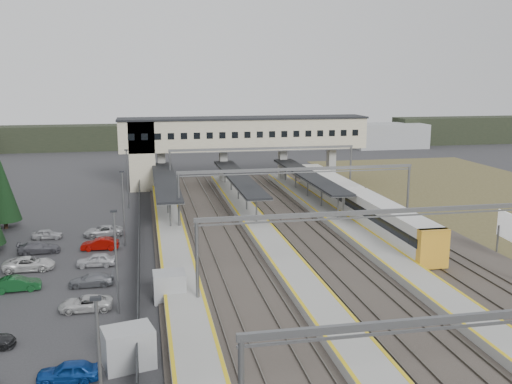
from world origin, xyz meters
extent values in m
plane|color=#2B2B2D|center=(0.00, 0.00, 0.00)|extent=(220.00, 220.00, 0.00)
cylinder|color=black|center=(-22.00, 20.00, 0.60)|extent=(0.44, 0.44, 1.20)
cone|color=black|center=(-22.00, 20.00, 4.60)|extent=(3.74, 3.74, 7.20)
imported|color=#0F3E1B|center=(-16.50, -1.50, 0.63)|extent=(3.93, 1.70, 1.26)
imported|color=silver|center=(-16.50, 3.80, 0.64)|extent=(4.63, 2.20, 1.28)
imported|color=#494950|center=(-16.50, 9.10, 0.60)|extent=(4.25, 1.96, 1.20)
imported|color=#A1A2A6|center=(-16.50, 14.40, 0.56)|extent=(3.31, 1.41, 1.11)
imported|color=navy|center=(-10.50, -17.40, 0.62)|extent=(3.72, 1.65, 1.24)
imported|color=#B7B7B7|center=(-10.50, -6.80, 0.57)|extent=(4.12, 1.99, 1.13)
imported|color=slate|center=(-10.50, -1.50, 0.55)|extent=(3.82, 1.58, 1.11)
imported|color=#B2B2B8|center=(-10.50, 3.80, 0.63)|extent=(3.75, 1.65, 1.26)
imported|color=#760703|center=(-10.50, 9.10, 0.63)|extent=(3.89, 1.55, 1.26)
imported|color=#A3A4A7|center=(-10.50, 14.40, 0.60)|extent=(4.44, 2.26, 1.20)
cylinder|color=slate|center=(-8.00, -25.00, 4.00)|extent=(0.16, 0.16, 8.00)
cube|color=black|center=(-8.00, -25.00, 8.00)|extent=(0.50, 0.25, 0.15)
cylinder|color=slate|center=(-8.00, -8.00, 4.00)|extent=(0.16, 0.16, 8.00)
cube|color=black|center=(-8.00, -8.00, 8.00)|extent=(0.50, 0.25, 0.15)
cylinder|color=slate|center=(-8.00, 10.00, 4.00)|extent=(0.16, 0.16, 8.00)
cube|color=black|center=(-8.00, 10.00, 8.00)|extent=(0.50, 0.25, 0.15)
cylinder|color=slate|center=(-8.00, 28.00, 4.00)|extent=(0.16, 0.16, 8.00)
cube|color=black|center=(-8.00, 28.00, 8.00)|extent=(0.50, 0.25, 0.15)
cube|color=#26282B|center=(-6.50, 5.00, 1.00)|extent=(0.08, 90.00, 2.00)
cube|color=gray|center=(-7.06, -16.24, 1.25)|extent=(3.43, 2.84, 2.50)
cube|color=gray|center=(-4.07, -5.98, 1.17)|extent=(2.60, 2.19, 2.33)
cube|color=#322D28|center=(12.00, 5.00, 0.10)|extent=(34.00, 90.00, 0.20)
cube|color=#59544C|center=(-0.72, 5.00, 0.28)|extent=(0.08, 90.00, 0.14)
cube|color=#59544C|center=(0.72, 5.00, 0.28)|extent=(0.08, 90.00, 0.14)
cube|color=#59544C|center=(3.28, 5.00, 0.28)|extent=(0.08, 90.00, 0.14)
cube|color=#59544C|center=(4.72, 5.00, 0.28)|extent=(0.08, 90.00, 0.14)
cube|color=#59544C|center=(9.28, 5.00, 0.28)|extent=(0.08, 90.00, 0.14)
cube|color=#59544C|center=(10.72, 5.00, 0.28)|extent=(0.08, 90.00, 0.14)
cube|color=#59544C|center=(13.28, 5.00, 0.28)|extent=(0.08, 90.00, 0.14)
cube|color=#59544C|center=(14.72, 5.00, 0.28)|extent=(0.08, 90.00, 0.14)
cube|color=#59544C|center=(19.28, 5.00, 0.28)|extent=(0.08, 90.00, 0.14)
cube|color=#59544C|center=(20.72, 5.00, 0.28)|extent=(0.08, 90.00, 0.14)
cube|color=#59544C|center=(23.28, 5.00, 0.28)|extent=(0.08, 90.00, 0.14)
cube|color=#59544C|center=(24.72, 5.00, 0.28)|extent=(0.08, 90.00, 0.14)
cube|color=gray|center=(-3.00, 5.00, 0.45)|extent=(3.20, 82.00, 0.90)
cube|color=gold|center=(-4.45, 5.00, 0.91)|extent=(0.25, 82.00, 0.02)
cube|color=gold|center=(-1.55, 5.00, 0.91)|extent=(0.25, 82.00, 0.02)
cube|color=gray|center=(7.00, 5.00, 0.45)|extent=(3.20, 82.00, 0.90)
cube|color=gold|center=(5.55, 5.00, 0.91)|extent=(0.25, 82.00, 0.02)
cube|color=gold|center=(8.45, 5.00, 0.91)|extent=(0.25, 82.00, 0.02)
cube|color=gray|center=(17.00, 5.00, 0.45)|extent=(3.20, 82.00, 0.90)
cube|color=gold|center=(15.55, 5.00, 0.91)|extent=(0.25, 82.00, 0.02)
cube|color=gold|center=(18.45, 5.00, 0.91)|extent=(0.25, 82.00, 0.02)
cube|color=black|center=(-3.00, 27.00, 4.00)|extent=(3.00, 30.00, 0.25)
cube|color=slate|center=(-3.00, 27.00, 3.85)|extent=(3.10, 30.00, 0.12)
cylinder|color=slate|center=(-3.00, 14.00, 2.40)|extent=(0.20, 0.20, 3.10)
cylinder|color=slate|center=(-3.00, 20.50, 2.40)|extent=(0.20, 0.20, 3.10)
cylinder|color=slate|center=(-3.00, 27.00, 2.40)|extent=(0.20, 0.20, 3.10)
cylinder|color=slate|center=(-3.00, 33.50, 2.40)|extent=(0.20, 0.20, 3.10)
cylinder|color=slate|center=(-3.00, 40.00, 2.40)|extent=(0.20, 0.20, 3.10)
cube|color=black|center=(7.00, 27.00, 4.00)|extent=(3.00, 30.00, 0.25)
cube|color=slate|center=(7.00, 27.00, 3.85)|extent=(3.10, 30.00, 0.12)
cylinder|color=slate|center=(7.00, 14.00, 2.40)|extent=(0.20, 0.20, 3.10)
cylinder|color=slate|center=(7.00, 20.50, 2.40)|extent=(0.20, 0.20, 3.10)
cylinder|color=slate|center=(7.00, 27.00, 2.40)|extent=(0.20, 0.20, 3.10)
cylinder|color=slate|center=(7.00, 33.50, 2.40)|extent=(0.20, 0.20, 3.10)
cylinder|color=slate|center=(7.00, 40.00, 2.40)|extent=(0.20, 0.20, 3.10)
cube|color=black|center=(17.00, 27.00, 4.00)|extent=(3.00, 30.00, 0.25)
cube|color=slate|center=(17.00, 27.00, 3.85)|extent=(3.10, 30.00, 0.12)
cylinder|color=slate|center=(17.00, 14.00, 2.40)|extent=(0.20, 0.20, 3.10)
cylinder|color=slate|center=(17.00, 20.50, 2.40)|extent=(0.20, 0.20, 3.10)
cylinder|color=slate|center=(17.00, 27.00, 2.40)|extent=(0.20, 0.20, 3.10)
cylinder|color=slate|center=(17.00, 33.50, 2.40)|extent=(0.20, 0.20, 3.10)
cylinder|color=slate|center=(17.00, 40.00, 2.40)|extent=(0.20, 0.20, 3.10)
cube|color=#B3A78F|center=(10.50, 42.00, 8.50)|extent=(40.00, 6.00, 5.00)
cube|color=black|center=(10.50, 42.00, 11.05)|extent=(40.40, 6.40, 0.30)
cube|color=#B3A78F|center=(-6.00, 42.00, 5.50)|extent=(4.00, 6.00, 11.00)
cube|color=black|center=(-7.50, 38.98, 8.60)|extent=(1.00, 0.06, 1.00)
cube|color=black|center=(-5.50, 38.98, 8.60)|extent=(1.00, 0.06, 1.00)
cube|color=black|center=(-3.50, 38.98, 8.60)|extent=(1.00, 0.06, 1.00)
cube|color=black|center=(-1.50, 38.98, 8.60)|extent=(1.00, 0.06, 1.00)
cube|color=black|center=(0.50, 38.98, 8.60)|extent=(1.00, 0.06, 1.00)
cube|color=black|center=(2.50, 38.98, 8.60)|extent=(1.00, 0.06, 1.00)
cube|color=black|center=(4.50, 38.98, 8.60)|extent=(1.00, 0.06, 1.00)
cube|color=black|center=(6.50, 38.98, 8.60)|extent=(1.00, 0.06, 1.00)
cube|color=black|center=(8.50, 38.98, 8.60)|extent=(1.00, 0.06, 1.00)
cube|color=black|center=(10.50, 38.98, 8.60)|extent=(1.00, 0.06, 1.00)
cube|color=black|center=(12.50, 38.98, 8.60)|extent=(1.00, 0.06, 1.00)
cube|color=black|center=(14.50, 38.98, 8.60)|extent=(1.00, 0.06, 1.00)
cube|color=black|center=(16.50, 38.98, 8.60)|extent=(1.00, 0.06, 1.00)
cube|color=black|center=(18.50, 38.98, 8.60)|extent=(1.00, 0.06, 1.00)
cube|color=black|center=(20.50, 38.98, 8.60)|extent=(1.00, 0.06, 1.00)
cube|color=black|center=(22.50, 38.98, 8.60)|extent=(1.00, 0.06, 1.00)
cube|color=black|center=(24.50, 38.98, 8.60)|extent=(1.00, 0.06, 1.00)
cube|color=black|center=(26.50, 38.98, 8.60)|extent=(1.00, 0.06, 1.00)
cube|color=black|center=(28.50, 38.98, 8.60)|extent=(1.00, 0.06, 1.00)
cube|color=gray|center=(-4.50, 42.00, 3.00)|extent=(1.20, 1.60, 6.00)
cube|color=gray|center=(-3.00, 42.00, 3.00)|extent=(1.20, 1.60, 6.00)
cube|color=gray|center=(7.00, 42.00, 3.00)|extent=(1.20, 1.60, 6.00)
cube|color=gray|center=(17.00, 42.00, 3.00)|extent=(1.20, 1.60, 6.00)
cube|color=gray|center=(25.50, 42.00, 3.00)|extent=(1.20, 1.60, 6.00)
cylinder|color=slate|center=(-2.00, -8.00, 3.50)|extent=(0.28, 0.28, 7.00)
cube|color=slate|center=(12.00, -8.00, 7.00)|extent=(28.40, 0.25, 0.35)
cube|color=slate|center=(12.00, -8.00, 6.60)|extent=(28.40, 0.12, 0.12)
cylinder|color=slate|center=(-2.00, 14.00, 3.50)|extent=(0.28, 0.28, 7.00)
cylinder|color=slate|center=(26.00, 14.00, 3.50)|extent=(0.28, 0.28, 7.00)
cube|color=slate|center=(12.00, 14.00, 7.00)|extent=(28.40, 0.25, 0.35)
cube|color=slate|center=(12.00, 14.00, 6.60)|extent=(28.40, 0.12, 0.12)
cylinder|color=slate|center=(-2.00, 34.00, 3.50)|extent=(0.28, 0.28, 7.00)
cylinder|color=slate|center=(26.00, 34.00, 3.50)|extent=(0.28, 0.28, 7.00)
cube|color=slate|center=(12.00, 34.00, 7.00)|extent=(28.40, 0.25, 0.35)
cube|color=slate|center=(12.00, 34.00, 6.60)|extent=(28.40, 0.12, 0.12)
cube|color=silver|center=(20.00, 6.21, 2.14)|extent=(2.86, 19.81, 3.67)
cube|color=black|center=(20.00, 6.21, 2.55)|extent=(2.92, 19.21, 0.92)
cube|color=slate|center=(20.00, 6.21, 0.56)|extent=(2.45, 18.41, 0.51)
cube|color=silver|center=(20.00, 26.62, 2.14)|extent=(2.86, 19.81, 3.67)
cube|color=black|center=(20.00, 26.62, 2.55)|extent=(2.92, 19.21, 0.92)
cube|color=slate|center=(20.00, 26.62, 0.56)|extent=(2.45, 18.41, 0.51)
cube|color=gold|center=(20.00, -3.59, 2.14)|extent=(2.88, 0.90, 3.67)
cylinder|color=slate|center=(29.35, 0.40, 1.42)|extent=(0.20, 0.20, 2.85)
cube|color=black|center=(-10.00, 95.00, 3.00)|extent=(60.00, 8.00, 6.00)
cube|color=black|center=(40.00, 95.00, 2.50)|extent=(50.00, 8.00, 5.00)
cube|color=black|center=(80.00, 90.00, 3.50)|extent=(40.00, 8.00, 7.00)
cube|color=gray|center=(55.00, 85.00, 3.00)|extent=(18.00, 10.00, 6.00)
camera|label=1|loc=(-5.64, -49.63, 17.61)|focal=40.00mm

